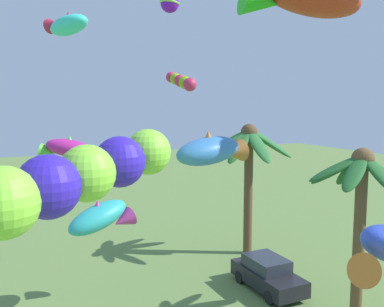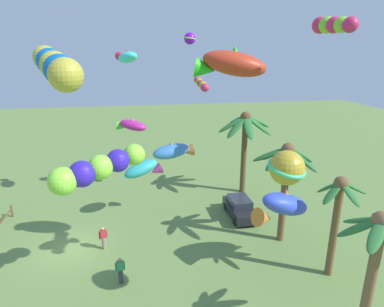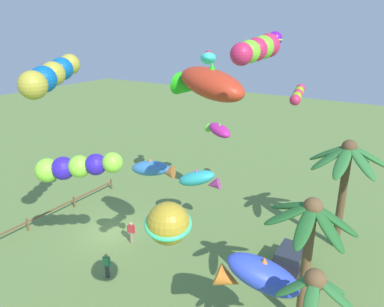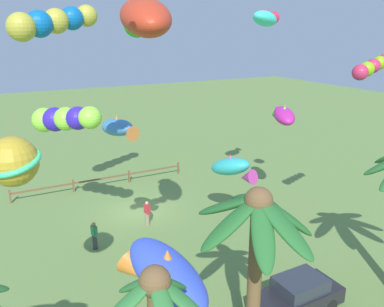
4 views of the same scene
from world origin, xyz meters
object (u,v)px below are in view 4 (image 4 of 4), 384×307
kite_tube_0 (52,22)px  kite_fish_1 (163,273)px  spectator_1 (147,213)px  kite_fish_8 (232,168)px  spectator_0 (94,235)px  kite_fish_10 (144,18)px  kite_fish_11 (119,128)px  kite_tube_3 (63,119)px  parked_car_0 (297,295)px  palm_tree_0 (257,235)px  kite_fish_7 (266,18)px  kite_fish_9 (283,115)px  kite_tube_5 (371,67)px  kite_ball_6 (13,162)px

kite_tube_0 → kite_fish_1: 13.64m
spectator_1 → kite_fish_8: 5.90m
spectator_0 → kite_fish_10: 12.58m
spectator_0 → spectator_1: size_ratio=1.00×
kite_fish_11 → kite_tube_3: bearing=-67.0°
parked_car_0 → spectator_0: spectator_0 is taller
kite_tube_3 → kite_fish_8: kite_tube_3 is taller
spectator_0 → kite_fish_11: size_ratio=0.65×
palm_tree_0 → kite_tube_0: size_ratio=1.49×
palm_tree_0 → kite_fish_1: size_ratio=1.66×
spectator_1 → kite_tube_3: bearing=6.9°
palm_tree_0 → kite_fish_7: bearing=-127.5°
palm_tree_0 → kite_fish_8: palm_tree_0 is taller
spectator_1 → kite_fish_10: (2.64, 7.36, 10.94)m
parked_car_0 → kite_fish_7: (-3.87, -8.09, 11.24)m
spectator_0 → kite_fish_11: 7.28m
kite_tube_0 → kite_fish_11: size_ratio=1.91×
kite_fish_10 → kite_tube_3: bearing=-75.3°
parked_car_0 → kite_fish_7: 14.38m
kite_fish_9 → kite_tube_5: bearing=87.9°
palm_tree_0 → kite_fish_7: kite_fish_7 is taller
kite_fish_8 → kite_fish_10: (6.80, 4.54, 7.84)m
kite_fish_9 → kite_fish_11: (11.07, 2.28, 0.93)m
palm_tree_0 → kite_fish_8: 10.41m
spectator_1 → kite_fish_7: size_ratio=0.61×
parked_car_0 → kite_fish_1: size_ratio=0.94×
spectator_0 → kite_fish_8: (-7.67, 1.61, 3.10)m
kite_tube_5 → kite_fish_10: (10.68, -0.70, 1.98)m
spectator_0 → kite_tube_0: (0.81, -1.89, 10.93)m
kite_tube_0 → kite_fish_1: (-0.81, 11.16, -7.79)m
spectator_0 → kite_fish_1: bearing=90.0°
kite_tube_0 → kite_tube_5: bearing=144.7°
kite_tube_0 → kite_ball_6: kite_tube_0 is taller
palm_tree_0 → kite_tube_5: kite_tube_5 is taller
palm_tree_0 → kite_ball_6: 7.57m
parked_car_0 → kite_tube_5: kite_tube_5 is taller
parked_car_0 → spectator_0: size_ratio=2.47×
palm_tree_0 → kite_fish_10: bearing=-68.7°
kite_tube_0 → kite_fish_10: kite_fish_10 is taller
kite_tube_0 → kite_fish_9: (-12.58, 2.76, -5.34)m
kite_tube_5 → kite_ball_6: kite_tube_5 is taller
kite_fish_7 → palm_tree_0: bearing=52.5°
spectator_0 → kite_fish_9: bearing=175.8°
kite_tube_3 → kite_fish_11: kite_tube_3 is taller
parked_car_0 → kite_ball_6: size_ratio=1.74×
kite_fish_10 → kite_fish_11: bearing=-86.8°
kite_tube_3 → kite_tube_5: 14.80m
kite_fish_11 → kite_fish_10: bearing=93.2°
kite_fish_8 → spectator_1: bearing=-34.1°
kite_fish_10 → kite_ball_6: bearing=14.6°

